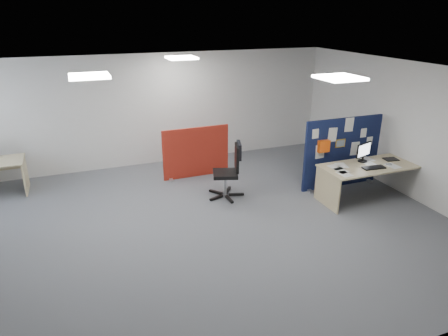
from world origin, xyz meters
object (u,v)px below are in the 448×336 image
object	(u,v)px
red_divider	(196,153)
main_desk	(366,172)
navy_divider	(341,153)
office_chair	(231,167)
monitor_main	(364,151)

from	to	relation	value
red_divider	main_desk	bearing A→B (deg)	-39.85
navy_divider	office_chair	world-z (taller)	navy_divider
monitor_main	office_chair	bearing A→B (deg)	143.09
office_chair	navy_divider	bearing A→B (deg)	9.77
navy_divider	main_desk	xyz separation A→B (m)	(0.12, -0.70, -0.20)
navy_divider	office_chair	distance (m)	2.45
main_desk	red_divider	xyz separation A→B (m)	(-2.88, 2.34, 0.01)
main_desk	monitor_main	size ratio (longest dim) A/B	4.43
navy_divider	main_desk	distance (m)	0.74
main_desk	navy_divider	bearing A→B (deg)	99.67
main_desk	monitor_main	world-z (taller)	monitor_main
office_chair	monitor_main	bearing A→B (deg)	-0.90
main_desk	office_chair	xyz separation A→B (m)	(-2.54, 1.02, 0.09)
monitor_main	red_divider	distance (m)	3.64
monitor_main	office_chair	size ratio (longest dim) A/B	0.38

